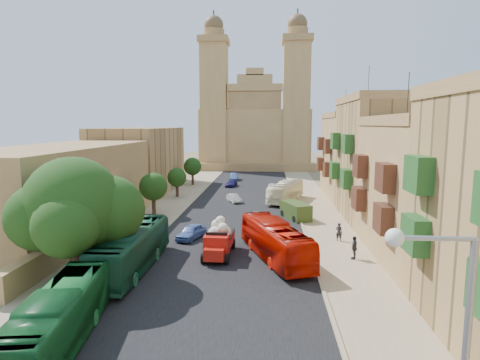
# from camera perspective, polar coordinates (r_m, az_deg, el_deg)

# --- Properties ---
(ground) EXTENTS (260.00, 260.00, 0.00)m
(ground) POSITION_cam_1_polar(r_m,az_deg,el_deg) (24.02, -4.79, -18.31)
(ground) COLOR brown
(road_surface) EXTENTS (14.00, 140.00, 0.01)m
(road_surface) POSITION_cam_1_polar(r_m,az_deg,el_deg) (52.47, 0.32, -3.72)
(road_surface) COLOR black
(road_surface) RESTS_ON ground
(sidewalk_east) EXTENTS (5.00, 140.00, 0.01)m
(sidewalk_east) POSITION_cam_1_polar(r_m,az_deg,el_deg) (52.70, 10.71, -3.81)
(sidewalk_east) COLOR #968162
(sidewalk_east) RESTS_ON ground
(sidewalk_west) EXTENTS (5.00, 140.00, 0.01)m
(sidewalk_west) POSITION_cam_1_polar(r_m,az_deg,el_deg) (53.94, -9.82, -3.52)
(sidewalk_west) COLOR #968162
(sidewalk_west) RESTS_ON ground
(kerb_east) EXTENTS (0.25, 140.00, 0.12)m
(kerb_east) POSITION_cam_1_polar(r_m,az_deg,el_deg) (52.46, 7.99, -3.74)
(kerb_east) COLOR #968162
(kerb_east) RESTS_ON ground
(kerb_west) EXTENTS (0.25, 140.00, 0.12)m
(kerb_west) POSITION_cam_1_polar(r_m,az_deg,el_deg) (53.38, -7.21, -3.52)
(kerb_west) COLOR #968162
(kerb_west) RESTS_ON ground
(townhouse_b) EXTENTS (9.00, 14.00, 14.90)m
(townhouse_b) POSITION_cam_1_polar(r_m,az_deg,el_deg) (34.95, 25.07, -0.96)
(townhouse_b) COLOR #A07A48
(townhouse_b) RESTS_ON ground
(townhouse_c) EXTENTS (9.00, 14.00, 17.40)m
(townhouse_c) POSITION_cam_1_polar(r_m,az_deg,el_deg) (48.06, 19.27, 3.08)
(townhouse_c) COLOR #AA824D
(townhouse_c) RESTS_ON ground
(townhouse_d) EXTENTS (9.00, 14.00, 15.90)m
(townhouse_d) POSITION_cam_1_polar(r_m,az_deg,el_deg) (61.70, 15.89, 3.50)
(townhouse_d) COLOR #A07A48
(townhouse_d) RESTS_ON ground
(west_wall) EXTENTS (1.00, 40.00, 1.80)m
(west_wall) POSITION_cam_1_polar(r_m,az_deg,el_deg) (45.30, -16.61, -4.77)
(west_wall) COLOR #A07A48
(west_wall) RESTS_ON ground
(west_building_low) EXTENTS (10.00, 28.00, 8.40)m
(west_building_low) POSITION_cam_1_polar(r_m,az_deg,el_deg) (45.21, -24.21, -0.92)
(west_building_low) COLOR olive
(west_building_low) RESTS_ON ground
(west_building_mid) EXTENTS (10.00, 22.00, 10.00)m
(west_building_mid) POSITION_cam_1_polar(r_m,az_deg,el_deg) (68.94, -13.98, 3.04)
(west_building_mid) COLOR #AA824D
(west_building_mid) RESTS_ON ground
(church) EXTENTS (28.00, 22.50, 36.30)m
(church) POSITION_cam_1_polar(r_m,az_deg,el_deg) (99.95, 2.23, 7.31)
(church) COLOR #A07A48
(church) RESTS_ON ground
(ficus_tree) EXTENTS (8.52, 7.84, 8.52)m
(ficus_tree) POSITION_cam_1_polar(r_m,az_deg,el_deg) (28.92, -22.44, -3.79)
(ficus_tree) COLOR #34241A
(ficus_tree) RESTS_ON ground
(street_tree_a) EXTENTS (3.01, 3.01, 4.62)m
(street_tree_a) POSITION_cam_1_polar(r_m,az_deg,el_deg) (36.67, -17.50, -4.27)
(street_tree_a) COLOR #34241A
(street_tree_a) RESTS_ON ground
(street_tree_b) EXTENTS (3.27, 3.27, 5.03)m
(street_tree_b) POSITION_cam_1_polar(r_m,az_deg,el_deg) (47.78, -12.23, -0.96)
(street_tree_b) COLOR #34241A
(street_tree_b) RESTS_ON ground
(street_tree_c) EXTENTS (2.80, 2.80, 4.30)m
(street_tree_c) POSITION_cam_1_polar(r_m,az_deg,el_deg) (59.34, -8.96, 0.35)
(street_tree_c) COLOR #34241A
(street_tree_c) RESTS_ON ground
(street_tree_d) EXTENTS (3.13, 3.13, 4.82)m
(street_tree_d) POSITION_cam_1_polar(r_m,az_deg,el_deg) (70.95, -6.77, 1.91)
(street_tree_d) COLOR #34241A
(street_tree_d) RESTS_ON ground
(streetlamp) EXTENTS (2.11, 0.44, 8.22)m
(streetlamp) POSITION_cam_1_polar(r_m,az_deg,el_deg) (11.54, 27.14, -20.95)
(streetlamp) COLOR gray
(streetlamp) RESTS_ON ground
(red_truck) EXTENTS (2.27, 5.39, 3.11)m
(red_truck) POSITION_cam_1_polar(r_m,az_deg,el_deg) (32.87, -3.01, -8.41)
(red_truck) COLOR #B7180E
(red_truck) RESTS_ON ground
(olive_pickup) EXTENTS (3.50, 4.84, 1.83)m
(olive_pickup) POSITION_cam_1_polar(r_m,az_deg,el_deg) (45.83, 7.92, -4.38)
(olive_pickup) COLOR #32461A
(olive_pickup) RESTS_ON ground
(bus_green_south) EXTENTS (3.68, 10.39, 2.83)m
(bus_green_south) POSITION_cam_1_polar(r_m,az_deg,el_deg) (22.01, -24.41, -17.50)
(bus_green_south) COLOR #145926
(bus_green_south) RESTS_ON ground
(bus_green_north) EXTENTS (2.67, 11.36, 3.16)m
(bus_green_north) POSITION_cam_1_polar(r_m,az_deg,el_deg) (30.71, -15.16, -9.44)
(bus_green_north) COLOR #164A2E
(bus_green_north) RESTS_ON ground
(bus_red_east) EXTENTS (5.99, 10.79, 2.95)m
(bus_red_east) POSITION_cam_1_polar(r_m,az_deg,el_deg) (32.15, 5.02, -8.60)
(bus_red_east) COLOR #C11102
(bus_red_east) RESTS_ON ground
(bus_cream_east) EXTENTS (5.50, 10.13, 2.76)m
(bus_cream_east) POSITION_cam_1_polar(r_m,az_deg,el_deg) (55.75, 6.52, -1.64)
(bus_cream_east) COLOR beige
(bus_cream_east) RESTS_ON ground
(car_blue_a) EXTENTS (2.69, 4.20, 1.33)m
(car_blue_a) POSITION_cam_1_polar(r_m,az_deg,el_deg) (37.91, -6.95, -7.33)
(car_blue_a) COLOR #4766A9
(car_blue_a) RESTS_ON ground
(car_white_a) EXTENTS (2.46, 3.52, 1.10)m
(car_white_a) POSITION_cam_1_polar(r_m,az_deg,el_deg) (54.98, -0.86, -2.60)
(car_white_a) COLOR beige
(car_white_a) RESTS_ON ground
(car_cream) EXTENTS (2.29, 4.25, 1.13)m
(car_cream) POSITION_cam_1_polar(r_m,az_deg,el_deg) (44.12, 2.52, -5.23)
(car_cream) COLOR beige
(car_cream) RESTS_ON ground
(car_dkblue) EXTENTS (2.09, 3.95, 1.09)m
(car_dkblue) POSITION_cam_1_polar(r_m,az_deg,el_deg) (68.68, -1.25, -0.49)
(car_dkblue) COLOR #17144E
(car_dkblue) RESTS_ON ground
(car_white_b) EXTENTS (1.81, 4.22, 1.42)m
(car_white_b) POSITION_cam_1_polar(r_m,az_deg,el_deg) (63.86, 4.62, -1.00)
(car_white_b) COLOR silver
(car_white_b) RESTS_ON ground
(car_blue_b) EXTENTS (1.59, 4.07, 1.32)m
(car_blue_b) POSITION_cam_1_polar(r_m,az_deg,el_deg) (76.64, -0.86, 0.48)
(car_blue_b) COLOR #365598
(car_blue_b) RESTS_ON ground
(pedestrian_a) EXTENTS (0.73, 0.62, 1.69)m
(pedestrian_a) POSITION_cam_1_polar(r_m,az_deg,el_deg) (38.00, 13.90, -7.19)
(pedestrian_a) COLOR black
(pedestrian_a) RESTS_ON ground
(pedestrian_c) EXTENTS (0.83, 1.19, 1.88)m
(pedestrian_c) POSITION_cam_1_polar(r_m,az_deg,el_deg) (33.34, 15.95, -9.24)
(pedestrian_c) COLOR #2C2B32
(pedestrian_c) RESTS_ON ground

